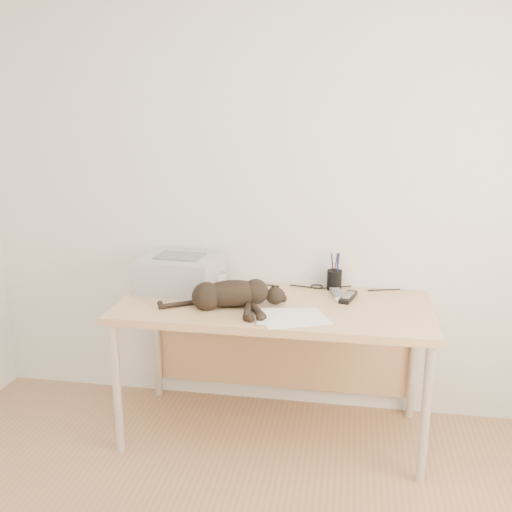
% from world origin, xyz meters
% --- Properties ---
extents(wall_back, '(3.50, 0.00, 3.50)m').
position_xyz_m(wall_back, '(0.00, 1.75, 1.30)').
color(wall_back, white).
rests_on(wall_back, floor).
extents(desk, '(1.60, 0.70, 0.74)m').
position_xyz_m(desk, '(0.00, 1.48, 0.61)').
color(desk, tan).
rests_on(desk, floor).
extents(printer, '(0.44, 0.38, 0.20)m').
position_xyz_m(printer, '(-0.54, 1.54, 0.83)').
color(printer, '#BCBCC1').
rests_on(printer, desk).
extents(papers, '(0.39, 0.33, 0.01)m').
position_xyz_m(papers, '(0.11, 1.20, 0.74)').
color(papers, white).
rests_on(papers, desk).
extents(cat, '(0.64, 0.33, 0.15)m').
position_xyz_m(cat, '(-0.21, 1.30, 0.80)').
color(cat, black).
rests_on(cat, desk).
extents(mug, '(0.14, 0.14, 0.10)m').
position_xyz_m(mug, '(-0.33, 1.58, 0.79)').
color(mug, white).
rests_on(mug, desk).
extents(pen_cup, '(0.08, 0.08, 0.21)m').
position_xyz_m(pen_cup, '(0.30, 1.68, 0.80)').
color(pen_cup, black).
rests_on(pen_cup, desk).
extents(remote_grey, '(0.10, 0.20, 0.02)m').
position_xyz_m(remote_grey, '(0.31, 1.60, 0.75)').
color(remote_grey, slate).
rests_on(remote_grey, desk).
extents(remote_black, '(0.10, 0.20, 0.02)m').
position_xyz_m(remote_black, '(0.38, 1.53, 0.75)').
color(remote_black, black).
rests_on(remote_black, desk).
extents(mouse, '(0.07, 0.11, 0.03)m').
position_xyz_m(mouse, '(0.33, 1.52, 0.76)').
color(mouse, white).
rests_on(mouse, desk).
extents(cable_tangle, '(1.36, 0.07, 0.01)m').
position_xyz_m(cable_tangle, '(0.00, 1.70, 0.75)').
color(cable_tangle, black).
rests_on(cable_tangle, desk).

